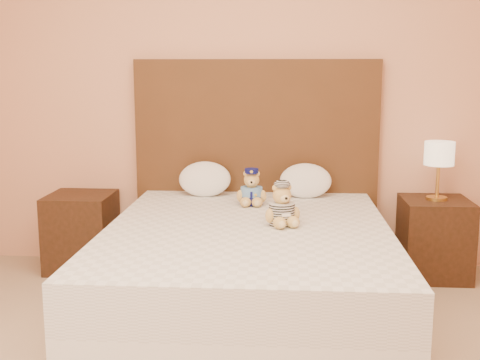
# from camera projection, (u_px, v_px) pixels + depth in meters

# --- Properties ---
(bed) EXTENTS (1.60, 2.00, 0.55)m
(bed) POSITION_uv_depth(u_px,v_px,m) (248.00, 272.00, 3.47)
(bed) COLOR white
(bed) RESTS_ON ground
(headboard) EXTENTS (1.75, 0.08, 1.50)m
(headboard) POSITION_uv_depth(u_px,v_px,m) (256.00, 164.00, 4.37)
(headboard) COLOR #4A2B16
(headboard) RESTS_ON ground
(nightstand_left) EXTENTS (0.45, 0.45, 0.55)m
(nightstand_left) POSITION_uv_depth(u_px,v_px,m) (82.00, 232.00, 4.34)
(nightstand_left) COLOR #3B1F12
(nightstand_left) RESTS_ON ground
(nightstand_right) EXTENTS (0.45, 0.45, 0.55)m
(nightstand_right) POSITION_uv_depth(u_px,v_px,m) (434.00, 238.00, 4.17)
(nightstand_right) COLOR #3B1F12
(nightstand_right) RESTS_ON ground
(lamp) EXTENTS (0.20, 0.20, 0.40)m
(lamp) POSITION_uv_depth(u_px,v_px,m) (439.00, 156.00, 4.06)
(lamp) COLOR gold
(lamp) RESTS_ON nightstand_right
(teddy_police) EXTENTS (0.21, 0.21, 0.24)m
(teddy_police) POSITION_uv_depth(u_px,v_px,m) (252.00, 187.00, 3.94)
(teddy_police) COLOR #B18945
(teddy_police) RESTS_ON bed
(teddy_prisoner) EXTENTS (0.28, 0.27, 0.24)m
(teddy_prisoner) POSITION_uv_depth(u_px,v_px,m) (282.00, 204.00, 3.41)
(teddy_prisoner) COLOR #B18945
(teddy_prisoner) RESTS_ON bed
(pillow_left) EXTENTS (0.37, 0.24, 0.26)m
(pillow_left) POSITION_uv_depth(u_px,v_px,m) (205.00, 177.00, 4.23)
(pillow_left) COLOR white
(pillow_left) RESTS_ON bed
(pillow_right) EXTENTS (0.36, 0.23, 0.25)m
(pillow_right) POSITION_uv_depth(u_px,v_px,m) (306.00, 179.00, 4.18)
(pillow_right) COLOR white
(pillow_right) RESTS_ON bed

